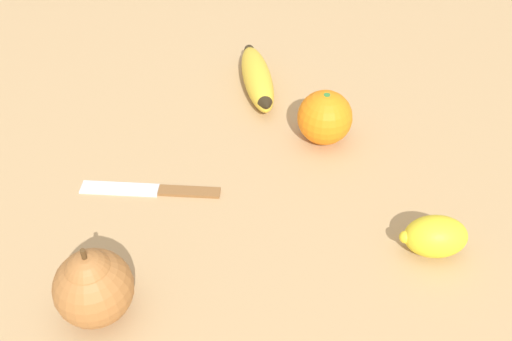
% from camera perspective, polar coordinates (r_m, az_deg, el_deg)
% --- Properties ---
extents(ground_plane, '(3.00, 3.00, 0.00)m').
position_cam_1_polar(ground_plane, '(0.73, -5.19, -2.85)').
color(ground_plane, tan).
extents(banana, '(0.10, 0.17, 0.04)m').
position_cam_1_polar(banana, '(0.89, 0.14, 8.75)').
color(banana, gold).
rests_on(banana, ground_plane).
extents(orange, '(0.07, 0.07, 0.07)m').
position_cam_1_polar(orange, '(0.80, 6.57, 5.04)').
color(orange, orange).
rests_on(orange, ground_plane).
extents(pear, '(0.08, 0.08, 0.10)m').
position_cam_1_polar(pear, '(0.61, -15.27, -10.52)').
color(pear, '#A36633').
rests_on(pear, ground_plane).
extents(lemon, '(0.08, 0.08, 0.05)m').
position_cam_1_polar(lemon, '(0.68, 16.69, -6.03)').
color(lemon, yellow).
rests_on(lemon, ground_plane).
extents(paring_knife, '(0.15, 0.12, 0.01)m').
position_cam_1_polar(paring_knife, '(0.75, -9.57, -1.78)').
color(paring_knife, silver).
rests_on(paring_knife, ground_plane).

